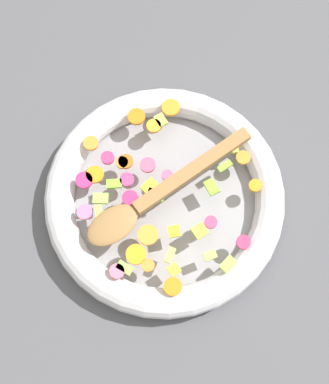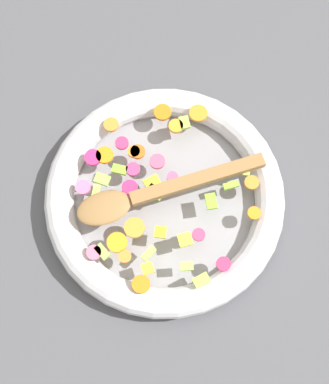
# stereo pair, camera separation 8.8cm
# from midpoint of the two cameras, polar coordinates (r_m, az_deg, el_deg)

# --- Properties ---
(ground_plane) EXTENTS (4.00, 4.00, 0.00)m
(ground_plane) POSITION_cam_midpoint_polar(r_m,az_deg,el_deg) (0.93, 2.69, -1.38)
(ground_plane) COLOR #4C4C51
(skillet) EXTENTS (0.41, 0.41, 0.05)m
(skillet) POSITION_cam_midpoint_polar(r_m,az_deg,el_deg) (0.91, 2.75, -0.97)
(skillet) COLOR gray
(skillet) RESTS_ON ground_plane
(chopped_vegetables) EXTENTS (0.32, 0.33, 0.01)m
(chopped_vegetables) POSITION_cam_midpoint_polar(r_m,az_deg,el_deg) (0.88, 1.26, -0.29)
(chopped_vegetables) COLOR orange
(chopped_vegetables) RESTS_ON skillet
(wooden_spoon) EXTENTS (0.31, 0.16, 0.01)m
(wooden_spoon) POSITION_cam_midpoint_polar(r_m,az_deg,el_deg) (0.87, 1.46, -0.60)
(wooden_spoon) COLOR olive
(wooden_spoon) RESTS_ON chopped_vegetables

